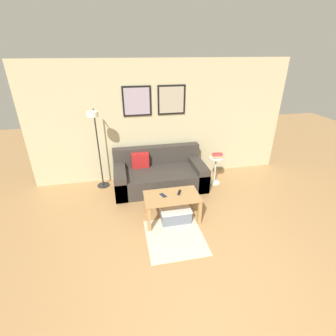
# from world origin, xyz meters

# --- Properties ---
(ground_plane) EXTENTS (16.00, 16.00, 0.00)m
(ground_plane) POSITION_xyz_m (0.00, 0.00, 0.00)
(ground_plane) COLOR tan
(wall_back) EXTENTS (5.60, 0.09, 2.55)m
(wall_back) POSITION_xyz_m (-0.00, 3.30, 1.29)
(wall_back) COLOR #C6BC93
(wall_back) RESTS_ON ground_plane
(area_rug) EXTENTS (0.90, 0.99, 0.01)m
(area_rug) POSITION_xyz_m (-0.21, 1.12, 0.00)
(area_rug) COLOR beige
(area_rug) RESTS_ON ground_plane
(couch) EXTENTS (1.91, 0.99, 0.79)m
(couch) POSITION_xyz_m (-0.17, 2.79, 0.27)
(couch) COLOR #38332D
(couch) RESTS_ON ground_plane
(coffee_table) EXTENTS (0.93, 0.54, 0.47)m
(coffee_table) POSITION_xyz_m (-0.16, 1.59, 0.38)
(coffee_table) COLOR #AD7F4C
(coffee_table) RESTS_ON ground_plane
(storage_bin) EXTENTS (0.52, 0.38, 0.24)m
(storage_bin) POSITION_xyz_m (-0.11, 1.56, 0.12)
(storage_bin) COLOR slate
(storage_bin) RESTS_ON ground_plane
(floor_lamp) EXTENTS (0.26, 0.51, 1.69)m
(floor_lamp) POSITION_xyz_m (-1.38, 2.86, 1.17)
(floor_lamp) COLOR black
(floor_lamp) RESTS_ON ground_plane
(side_table) EXTENTS (0.30, 0.30, 0.62)m
(side_table) POSITION_xyz_m (1.05, 2.65, 0.36)
(side_table) COLOR silver
(side_table) RESTS_ON ground_plane
(book_stack) EXTENTS (0.24, 0.17, 0.08)m
(book_stack) POSITION_xyz_m (1.07, 2.66, 0.66)
(book_stack) COLOR #8C4C93
(book_stack) RESTS_ON side_table
(remote_control) EXTENTS (0.10, 0.15, 0.02)m
(remote_control) POSITION_xyz_m (-0.02, 1.65, 0.48)
(remote_control) COLOR black
(remote_control) RESTS_ON coffee_table
(cell_phone) EXTENTS (0.12, 0.15, 0.01)m
(cell_phone) POSITION_xyz_m (-0.30, 1.63, 0.48)
(cell_phone) COLOR #1E2338
(cell_phone) RESTS_ON coffee_table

